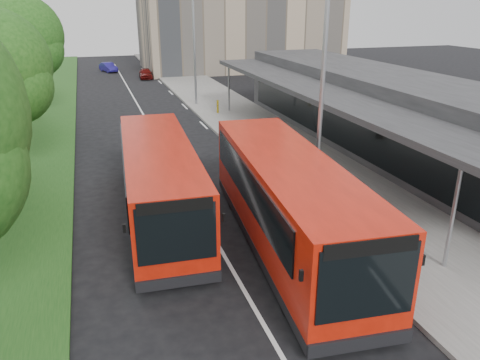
% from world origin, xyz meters
% --- Properties ---
extents(ground, '(120.00, 120.00, 0.00)m').
position_xyz_m(ground, '(0.00, 0.00, 0.00)').
color(ground, black).
rests_on(ground, ground).
extents(pavement, '(5.00, 80.00, 0.15)m').
position_xyz_m(pavement, '(6.00, 20.00, 0.07)').
color(pavement, slate).
rests_on(pavement, ground).
extents(grass_verge, '(5.00, 80.00, 0.10)m').
position_xyz_m(grass_verge, '(-7.00, 20.00, 0.05)').
color(grass_verge, '#1B4717').
rests_on(grass_verge, ground).
extents(lane_centre_line, '(0.12, 70.00, 0.01)m').
position_xyz_m(lane_centre_line, '(0.00, 15.00, 0.01)').
color(lane_centre_line, silver).
rests_on(lane_centre_line, ground).
extents(kerb_dashes, '(0.12, 56.00, 0.01)m').
position_xyz_m(kerb_dashes, '(3.30, 19.00, 0.01)').
color(kerb_dashes, silver).
rests_on(kerb_dashes, ground).
extents(station_building, '(7.70, 26.00, 4.00)m').
position_xyz_m(station_building, '(10.86, 8.00, 2.04)').
color(station_building, '#2A2A2C').
rests_on(station_building, ground).
extents(tree_far, '(4.91, 4.91, 7.89)m').
position_xyz_m(tree_far, '(-7.01, 21.05, 5.09)').
color(tree_far, '#352515').
rests_on(tree_far, ground).
extents(lamp_post_near, '(1.44, 0.28, 8.00)m').
position_xyz_m(lamp_post_near, '(4.12, 2.00, 4.72)').
color(lamp_post_near, '#96999F').
rests_on(lamp_post_near, pavement).
extents(lamp_post_far, '(1.44, 0.28, 8.00)m').
position_xyz_m(lamp_post_far, '(4.12, 22.00, 4.72)').
color(lamp_post_far, '#96999F').
rests_on(lamp_post_far, pavement).
extents(bus_main, '(3.58, 10.66, 2.96)m').
position_xyz_m(bus_main, '(2.08, -0.22, 1.52)').
color(bus_main, red).
rests_on(bus_main, ground).
extents(bus_second, '(3.07, 9.90, 2.76)m').
position_xyz_m(bus_second, '(-1.41, 3.08, 1.42)').
color(bus_second, red).
rests_on(bus_second, ground).
extents(litter_bin, '(0.64, 0.64, 0.94)m').
position_xyz_m(litter_bin, '(4.91, 9.41, 0.62)').
color(litter_bin, '#352615').
rests_on(litter_bin, pavement).
extents(bollard, '(0.17, 0.17, 0.89)m').
position_xyz_m(bollard, '(4.94, 18.52, 0.59)').
color(bollard, yellow).
rests_on(bollard, pavement).
extents(car_near, '(1.42, 3.16, 1.05)m').
position_xyz_m(car_near, '(2.28, 36.76, 0.53)').
color(car_near, '#5B0E0D').
rests_on(car_near, ground).
extents(car_far, '(2.02, 3.30, 1.03)m').
position_xyz_m(car_far, '(-1.08, 43.04, 0.51)').
color(car_far, navy).
rests_on(car_far, ground).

